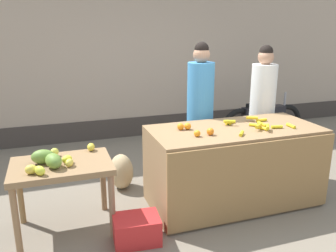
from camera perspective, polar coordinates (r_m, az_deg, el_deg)
The scene contains 12 objects.
ground_plane at distance 4.20m, azimuth 5.93°, elevation -12.71°, with size 24.00×24.00×0.00m, color #756B5B.
market_wall_back at distance 6.51m, azimuth -4.84°, elevation 13.36°, with size 9.66×0.23×3.49m.
fruit_stall_counter at distance 4.14m, azimuth 10.66°, elevation -6.38°, with size 1.93×0.91×0.91m.
side_table_wooden at distance 3.61m, azimuth -16.87°, elevation -7.34°, with size 0.96×0.67×0.73m.
banana_bunch_pile at distance 4.09m, azimuth 14.02°, elevation 0.25°, with size 0.75×0.55×0.07m.
orange_pile at distance 3.76m, azimuth 4.22°, elevation -0.51°, with size 0.30×0.36×0.08m.
mango_papaya_pile at distance 3.53m, azimuth -18.44°, elevation -5.14°, with size 0.69×0.63×0.14m.
vendor_woman_blue_shirt at distance 4.54m, azimuth 5.23°, elevation 2.04°, with size 0.34×0.34×1.83m.
vendor_woman_white_shirt at distance 4.98m, azimuth 15.04°, elevation 2.46°, with size 0.34×0.34×1.77m.
parked_motorcycle at distance 6.43m, azimuth 15.19°, elevation 0.96°, with size 1.60×0.18×0.88m.
produce_crate at distance 3.52m, azimuth -5.13°, elevation -16.43°, with size 0.44×0.32×0.26m, color red.
produce_sack at distance 4.54m, azimuth -7.60°, elevation -7.34°, with size 0.36×0.30×0.45m, color tan.
Camera 1 is at (-1.58, -3.33, 2.02)m, focal length 37.43 mm.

